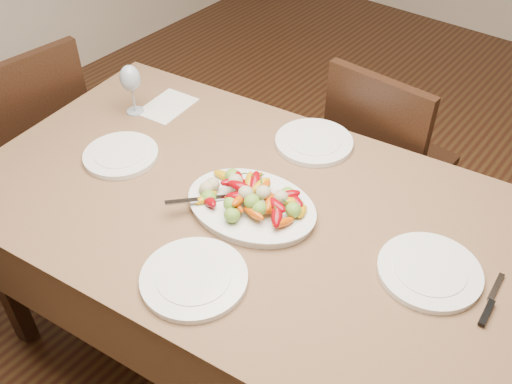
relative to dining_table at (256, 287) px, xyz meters
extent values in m
plane|color=#381F11|center=(0.16, 0.25, -0.38)|extent=(6.00, 6.00, 0.00)
cube|color=brown|center=(0.00, 0.00, 0.00)|extent=(1.96, 1.26, 0.76)
ellipsoid|color=white|center=(0.00, -0.02, 0.39)|extent=(0.43, 0.34, 0.02)
cylinder|color=white|center=(-0.51, -0.09, 0.39)|extent=(0.25, 0.25, 0.02)
cylinder|color=white|center=(0.53, 0.08, 0.39)|extent=(0.28, 0.28, 0.02)
cylinder|color=white|center=(-0.04, 0.38, 0.39)|extent=(0.27, 0.27, 0.02)
cylinder|color=white|center=(0.05, -0.33, 0.39)|extent=(0.29, 0.29, 0.02)
cube|color=silver|center=(-0.62, 0.23, 0.38)|extent=(0.17, 0.22, 0.00)
camera|label=1|loc=(0.80, -1.01, 1.56)|focal=40.00mm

